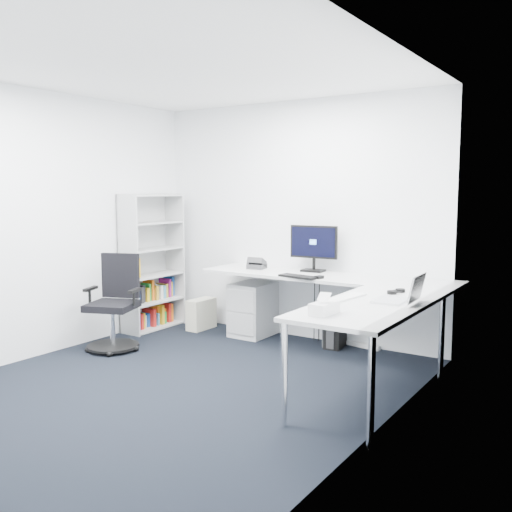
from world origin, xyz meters
The scene contains 21 objects.
ground centered at (0.00, 0.00, 0.00)m, with size 4.20×4.20×0.00m, color black.
ceiling centered at (0.00, 0.00, 2.70)m, with size 4.20×4.20×0.00m, color white.
wall_back centered at (0.00, 2.10, 1.35)m, with size 3.60×0.02×2.70m, color white.
wall_left centered at (-1.80, 0.00, 1.35)m, with size 0.02×4.20×2.70m, color white.
wall_right centered at (1.80, 0.00, 1.35)m, with size 0.02×4.20×2.70m, color white.
l_desk centered at (0.55, 1.40, 0.40)m, with size 2.75×1.54×0.80m, color silver, non-canonical shape.
drawer_pedestal centered at (-0.41, 1.84, 0.31)m, with size 0.40×0.50×0.62m, color silver.
bookshelf centered at (-1.62, 1.45, 0.82)m, with size 0.32×0.82×1.65m, color #AFB1B1, non-canonical shape.
task_chair centered at (-1.32, 0.50, 0.51)m, with size 0.57×0.57×1.01m, color black, non-canonical shape.
black_pc_tower centered at (0.61, 1.94, 0.19)m, with size 0.17×0.39×0.38m, color black.
beige_pc_tower centered at (-1.11, 1.74, 0.19)m, with size 0.18×0.39×0.37m, color beige.
power_strip centered at (0.88, 2.06, 0.02)m, with size 0.39×0.07×0.04m, color white.
monitor centered at (0.33, 1.92, 1.07)m, with size 0.55×0.17×0.52m, color black, non-canonical shape.
black_keyboard centered at (0.41, 1.46, 0.81)m, with size 0.42×0.15×0.02m, color black.
mouse centered at (0.62, 1.50, 0.82)m, with size 0.06×0.10×0.03m, color black.
desk_phone centered at (-0.31, 1.77, 0.87)m, with size 0.18×0.18×0.13m, color #2D2D2F, non-canonical shape.
laptop centered at (1.64, 0.77, 0.93)m, with size 0.35×0.33×0.24m, color silver, non-canonical shape.
white_keyboard centered at (1.28, 0.70, 0.81)m, with size 0.13×0.46×0.02m, color white.
headphones centered at (1.55, 1.15, 0.83)m, with size 0.12×0.20×0.05m, color black, non-canonical shape.
orange_fruit centered at (1.23, 0.39, 0.84)m, with size 0.08×0.08×0.08m, color #D35312.
tissue_box centered at (1.40, 0.05, 0.85)m, with size 0.13×0.25×0.09m, color white.
Camera 1 is at (3.22, -3.61, 1.70)m, focal length 40.00 mm.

